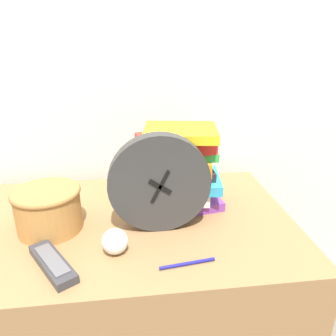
% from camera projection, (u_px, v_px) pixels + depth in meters
% --- Properties ---
extents(wall_back, '(6.00, 0.04, 2.40)m').
position_uv_depth(wall_back, '(108.00, 42.00, 1.07)').
color(wall_back, silver).
rests_on(wall_back, ground_plane).
extents(desk, '(1.01, 0.59, 0.74)m').
position_uv_depth(desk, '(121.00, 320.00, 1.05)').
color(desk, olive).
rests_on(desk, ground_plane).
extents(desk_clock, '(0.26, 0.05, 0.26)m').
position_uv_depth(desk_clock, '(159.00, 183.00, 0.83)').
color(desk_clock, '#333333').
rests_on(desk_clock, desk).
extents(book_stack, '(0.27, 0.22, 0.24)m').
position_uv_depth(book_stack, '(176.00, 168.00, 0.96)').
color(book_stack, '#7A3899').
rests_on(book_stack, desk).
extents(basket, '(0.18, 0.18, 0.11)m').
position_uv_depth(basket, '(48.00, 208.00, 0.86)').
color(basket, '#B27A3D').
rests_on(basket, desk).
extents(tv_remote, '(0.13, 0.17, 0.02)m').
position_uv_depth(tv_remote, '(52.00, 263.00, 0.73)').
color(tv_remote, '#333338').
rests_on(tv_remote, desk).
extents(crumpled_paper_ball, '(0.06, 0.06, 0.06)m').
position_uv_depth(crumpled_paper_ball, '(115.00, 241.00, 0.77)').
color(crumpled_paper_ball, white).
rests_on(crumpled_paper_ball, desk).
extents(pen, '(0.13, 0.03, 0.01)m').
position_uv_depth(pen, '(187.00, 264.00, 0.74)').
color(pen, navy).
rests_on(pen, desk).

